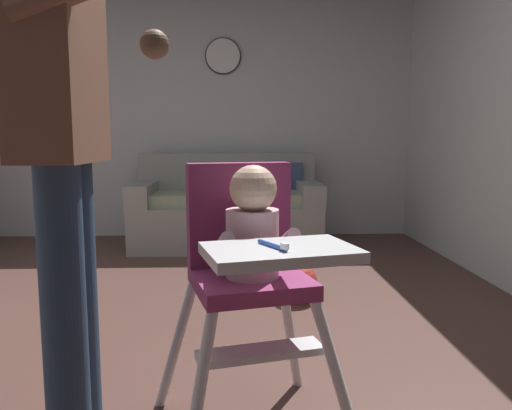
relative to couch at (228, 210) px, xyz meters
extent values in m
cube|color=#4F332C|center=(-0.27, -2.38, -0.38)|extent=(5.86, 7.34, 0.10)
cube|color=silver|center=(-0.27, 0.52, 0.92)|extent=(5.06, 0.06, 2.51)
cube|color=gray|center=(-0.01, -0.06, -0.13)|extent=(1.70, 0.84, 0.40)
cube|color=gray|center=(-0.01, 0.27, 0.30)|extent=(1.70, 0.22, 0.46)
cube|color=gray|center=(-0.77, -0.06, 0.17)|extent=(0.20, 0.84, 0.20)
cube|color=gray|center=(0.75, -0.06, 0.17)|extent=(0.20, 0.84, 0.20)
cube|color=gray|center=(-0.36, -0.11, 0.12)|extent=(0.64, 0.60, 0.11)
cube|color=gray|center=(0.35, -0.11, 0.12)|extent=(0.64, 0.60, 0.11)
cube|color=#3D4C75|center=(0.54, 0.14, 0.27)|extent=(0.35, 0.15, 0.34)
cylinder|color=white|center=(-0.02, -3.37, -0.08)|extent=(0.13, 0.19, 0.52)
cylinder|color=white|center=(0.40, -3.26, -0.08)|extent=(0.19, 0.13, 0.52)
cylinder|color=white|center=(-0.13, -2.95, -0.08)|extent=(0.19, 0.13, 0.52)
cylinder|color=white|center=(0.29, -2.84, -0.08)|extent=(0.13, 0.19, 0.52)
cube|color=#903468|center=(0.14, -3.11, 0.20)|extent=(0.44, 0.44, 0.05)
cube|color=#903468|center=(0.10, -2.96, 0.41)|extent=(0.37, 0.16, 0.36)
cube|color=white|center=(0.21, -3.39, 0.37)|extent=(0.45, 0.35, 0.03)
cube|color=white|center=(0.16, -3.21, 0.01)|extent=(0.41, 0.20, 0.02)
cylinder|color=beige|center=(0.14, -3.12, 0.34)|extent=(0.21, 0.21, 0.22)
sphere|color=beige|center=(0.14, -3.13, 0.51)|extent=(0.15, 0.15, 0.15)
cylinder|color=beige|center=(0.05, -3.19, 0.35)|extent=(0.08, 0.15, 0.10)
cylinder|color=beige|center=(0.25, -3.14, 0.35)|extent=(0.08, 0.15, 0.10)
cylinder|color=blue|center=(0.19, -3.39, 0.39)|extent=(0.07, 0.12, 0.01)
cube|color=white|center=(0.22, -3.44, 0.39)|extent=(0.02, 0.03, 0.02)
cylinder|color=navy|center=(-0.46, -3.16, 0.13)|extent=(0.14, 0.14, 0.93)
cylinder|color=navy|center=(-0.45, -3.04, 0.13)|extent=(0.14, 0.14, 0.93)
cube|color=brown|center=(-0.45, -3.10, 0.91)|extent=(0.20, 0.40, 0.63)
sphere|color=brown|center=(-0.13, -3.28, 0.92)|extent=(0.08, 0.08, 0.08)
cylinder|color=brown|center=(-0.45, -2.86, 0.91)|extent=(0.07, 0.07, 0.57)
sphere|color=#D13D33|center=(0.47, -1.68, -0.21)|extent=(0.24, 0.24, 0.24)
cylinder|color=white|center=(-0.04, 0.47, 1.48)|extent=(0.34, 0.03, 0.34)
cylinder|color=black|center=(-0.04, 0.48, 1.48)|extent=(0.36, 0.02, 0.36)
camera|label=1|loc=(0.09, -4.71, 0.67)|focal=35.45mm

